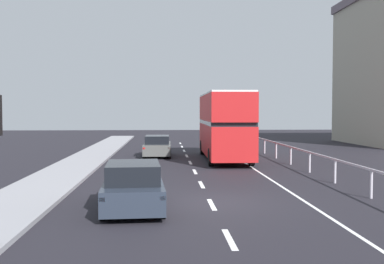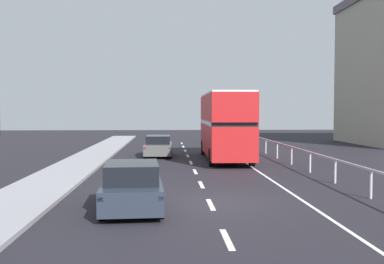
{
  "view_description": "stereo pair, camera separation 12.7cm",
  "coord_description": "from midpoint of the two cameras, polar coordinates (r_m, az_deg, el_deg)",
  "views": [
    {
      "loc": [
        -1.59,
        -15.76,
        3.11
      ],
      "look_at": [
        -0.3,
        5.43,
        2.15
      ],
      "focal_mm": 43.65,
      "sensor_mm": 36.0,
      "label": 1
    },
    {
      "loc": [
        -1.46,
        -15.77,
        3.11
      ],
      "look_at": [
        -0.3,
        5.43,
        2.15
      ],
      "focal_mm": 43.65,
      "sensor_mm": 36.0,
      "label": 2
    }
  ],
  "objects": [
    {
      "name": "ground_plane",
      "position": [
        16.15,
        2.02,
        -8.69
      ],
      "size": [
        75.11,
        120.0,
        0.1
      ],
      "primitive_type": "cube",
      "color": "black"
    },
    {
      "name": "near_sidewalk_kerb",
      "position": [
        16.8,
        -20.67,
        -8.0
      ],
      "size": [
        2.66,
        80.0,
        0.14
      ],
      "primitive_type": "cube",
      "color": "gray",
      "rests_on": "ground"
    },
    {
      "name": "lane_paint_markings",
      "position": [
        24.81,
        4.8,
        -4.61
      ],
      "size": [
        3.39,
        46.0,
        0.01
      ],
      "color": "silver",
      "rests_on": "ground"
    },
    {
      "name": "bridge_side_railing",
      "position": [
        25.92,
        12.88,
        -2.45
      ],
      "size": [
        0.1,
        42.0,
        1.06
      ],
      "color": "#B5AEBA",
      "rests_on": "ground"
    },
    {
      "name": "double_decker_bus_red",
      "position": [
        29.74,
        3.84,
        0.96
      ],
      "size": [
        2.72,
        10.14,
        4.22
      ],
      "rotation": [
        0.0,
        0.0,
        -0.02
      ],
      "color": "#AF191B",
      "rests_on": "ground"
    },
    {
      "name": "hatchback_car_near",
      "position": [
        14.94,
        -7.44,
        -6.67
      ],
      "size": [
        2.07,
        4.39,
        1.49
      ],
      "rotation": [
        0.0,
        0.0,
        0.06
      ],
      "color": "#242B38",
      "rests_on": "ground"
    },
    {
      "name": "sedan_car_ahead",
      "position": [
        31.94,
        -4.37,
        -1.76
      ],
      "size": [
        1.89,
        4.25,
        1.43
      ],
      "rotation": [
        0.0,
        0.0,
        -0.01
      ],
      "color": "#4E504E",
      "rests_on": "ground"
    }
  ]
}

